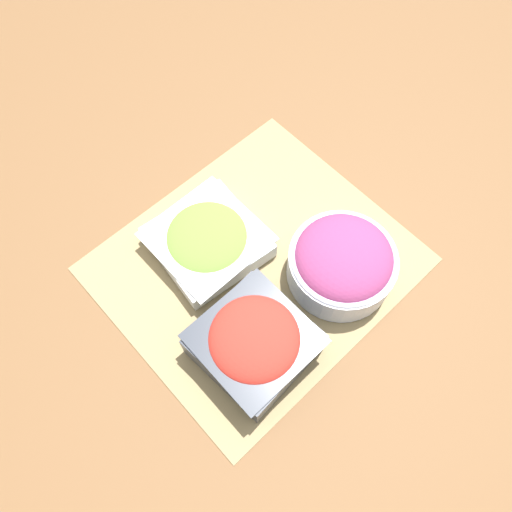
{
  "coord_description": "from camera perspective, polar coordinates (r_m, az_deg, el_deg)",
  "views": [
    {
      "loc": [
        -0.26,
        -0.28,
        0.81
      ],
      "look_at": [
        0.0,
        0.0,
        0.03
      ],
      "focal_mm": 35.0,
      "sensor_mm": 36.0,
      "label": 1
    }
  ],
  "objects": [
    {
      "name": "tomato_bowl",
      "position": [
        0.8,
        -0.19,
        -9.85
      ],
      "size": [
        0.18,
        0.18,
        0.09
      ],
      "color": "#333842",
      "rests_on": "placemat"
    },
    {
      "name": "onion_bowl",
      "position": [
        0.85,
        9.82,
        -0.68
      ],
      "size": [
        0.18,
        0.18,
        0.1
      ],
      "color": "silver",
      "rests_on": "placemat"
    },
    {
      "name": "ground_plane",
      "position": [
        0.9,
        0.0,
        -0.94
      ],
      "size": [
        3.0,
        3.0,
        0.0
      ],
      "primitive_type": "plane",
      "color": "brown"
    },
    {
      "name": "lettuce_bowl",
      "position": [
        0.89,
        -5.56,
        1.81
      ],
      "size": [
        0.19,
        0.19,
        0.05
      ],
      "color": "white",
      "rests_on": "placemat"
    },
    {
      "name": "placemat",
      "position": [
        0.9,
        0.0,
        -0.89
      ],
      "size": [
        0.51,
        0.45,
        0.0
      ],
      "color": "#937F56",
      "rests_on": "ground_plane"
    }
  ]
}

